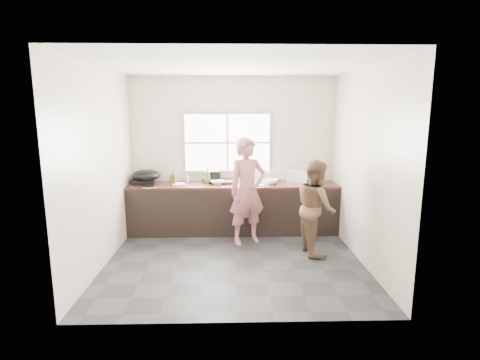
{
  "coord_description": "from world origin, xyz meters",
  "views": [
    {
      "loc": [
        -0.05,
        -5.07,
        2.13
      ],
      "look_at": [
        0.1,
        0.65,
        1.05
      ],
      "focal_mm": 28.0,
      "sensor_mm": 36.0,
      "label": 1
    }
  ],
  "objects_px": {
    "plate_food": "(179,184)",
    "pot_lid_right": "(177,184)",
    "bottle_brown_tall": "(173,178)",
    "wok": "(146,175)",
    "bottle_green": "(207,175)",
    "bottle_brown_short": "(206,178)",
    "cutting_board": "(227,181)",
    "glass_jar": "(187,179)",
    "dish_rack": "(298,176)",
    "burner": "(143,181)",
    "bowl_crabs": "(270,182)",
    "pot_lid_left": "(149,186)",
    "bowl_mince": "(217,182)",
    "black_pot": "(213,176)",
    "woman": "(247,195)",
    "bowl_held": "(256,182)",
    "person_side": "(316,207)"
  },
  "relations": [
    {
      "from": "woman",
      "to": "burner",
      "type": "relative_size",
      "value": 4.18
    },
    {
      "from": "woman",
      "to": "bottle_brown_short",
      "type": "distance_m",
      "value": 1.0
    },
    {
      "from": "cutting_board",
      "to": "wok",
      "type": "xyz_separation_m",
      "value": [
        -1.4,
        -0.11,
        0.13
      ]
    },
    {
      "from": "person_side",
      "to": "plate_food",
      "type": "bearing_deg",
      "value": 58.48
    },
    {
      "from": "bottle_green",
      "to": "wok",
      "type": "relative_size",
      "value": 0.6
    },
    {
      "from": "black_pot",
      "to": "glass_jar",
      "type": "relative_size",
      "value": 2.81
    },
    {
      "from": "glass_jar",
      "to": "dish_rack",
      "type": "height_order",
      "value": "dish_rack"
    },
    {
      "from": "woman",
      "to": "wok",
      "type": "height_order",
      "value": "woman"
    },
    {
      "from": "cutting_board",
      "to": "bottle_brown_short",
      "type": "bearing_deg",
      "value": -179.45
    },
    {
      "from": "plate_food",
      "to": "pot_lid_right",
      "type": "bearing_deg",
      "value": -173.09
    },
    {
      "from": "cutting_board",
      "to": "bowl_crabs",
      "type": "height_order",
      "value": "bowl_crabs"
    },
    {
      "from": "pot_lid_left",
      "to": "bowl_held",
      "type": "bearing_deg",
      "value": 5.33
    },
    {
      "from": "black_pot",
      "to": "wok",
      "type": "xyz_separation_m",
      "value": [
        -1.14,
        -0.19,
        0.05
      ]
    },
    {
      "from": "wok",
      "to": "pot_lid_left",
      "type": "xyz_separation_m",
      "value": [
        0.1,
        -0.25,
        -0.15
      ]
    },
    {
      "from": "cutting_board",
      "to": "plate_food",
      "type": "relative_size",
      "value": 1.92
    },
    {
      "from": "plate_food",
      "to": "bottle_brown_short",
      "type": "relative_size",
      "value": 1.52
    },
    {
      "from": "cutting_board",
      "to": "pot_lid_right",
      "type": "bearing_deg",
      "value": -168.29
    },
    {
      "from": "plate_food",
      "to": "dish_rack",
      "type": "bearing_deg",
      "value": 1.05
    },
    {
      "from": "dish_rack",
      "to": "wok",
      "type": "bearing_deg",
      "value": -157.46
    },
    {
      "from": "bowl_held",
      "to": "wok",
      "type": "distance_m",
      "value": 1.9
    },
    {
      "from": "cutting_board",
      "to": "bowl_mince",
      "type": "height_order",
      "value": "bowl_mince"
    },
    {
      "from": "bottle_brown_tall",
      "to": "wok",
      "type": "distance_m",
      "value": 0.47
    },
    {
      "from": "black_pot",
      "to": "bottle_green",
      "type": "relative_size",
      "value": 0.95
    },
    {
      "from": "bowl_crabs",
      "to": "person_side",
      "type": "bearing_deg",
      "value": -59.85
    },
    {
      "from": "woman",
      "to": "bottle_brown_tall",
      "type": "height_order",
      "value": "woman"
    },
    {
      "from": "glass_jar",
      "to": "dish_rack",
      "type": "distance_m",
      "value": 1.96
    },
    {
      "from": "pot_lid_right",
      "to": "pot_lid_left",
      "type": "bearing_deg",
      "value": -157.65
    },
    {
      "from": "bottle_brown_short",
      "to": "pot_lid_left",
      "type": "height_order",
      "value": "bottle_brown_short"
    },
    {
      "from": "bottle_green",
      "to": "bottle_brown_short",
      "type": "height_order",
      "value": "bottle_green"
    },
    {
      "from": "black_pot",
      "to": "bowl_mince",
      "type": "bearing_deg",
      "value": -70.28
    },
    {
      "from": "bottle_brown_short",
      "to": "black_pot",
      "type": "bearing_deg",
      "value": 36.12
    },
    {
      "from": "black_pot",
      "to": "bottle_brown_tall",
      "type": "bearing_deg",
      "value": -160.65
    },
    {
      "from": "glass_jar",
      "to": "burner",
      "type": "height_order",
      "value": "glass_jar"
    },
    {
      "from": "bowl_held",
      "to": "black_pot",
      "type": "distance_m",
      "value": 0.8
    },
    {
      "from": "bottle_brown_tall",
      "to": "bottle_green",
      "type": "bearing_deg",
      "value": 8.68
    },
    {
      "from": "bottle_green",
      "to": "wok",
      "type": "xyz_separation_m",
      "value": [
        -1.05,
        -0.05,
        0.01
      ]
    },
    {
      "from": "black_pot",
      "to": "bottle_green",
      "type": "height_order",
      "value": "bottle_green"
    },
    {
      "from": "plate_food",
      "to": "wok",
      "type": "relative_size",
      "value": 0.48
    },
    {
      "from": "person_side",
      "to": "glass_jar",
      "type": "distance_m",
      "value": 2.39
    },
    {
      "from": "bottle_brown_short",
      "to": "pot_lid_left",
      "type": "bearing_deg",
      "value": -159.06
    },
    {
      "from": "black_pot",
      "to": "glass_jar",
      "type": "xyz_separation_m",
      "value": [
        -0.45,
        0.0,
        -0.05
      ]
    },
    {
      "from": "cutting_board",
      "to": "burner",
      "type": "height_order",
      "value": "burner"
    },
    {
      "from": "bottle_brown_short",
      "to": "burner",
      "type": "bearing_deg",
      "value": 176.78
    },
    {
      "from": "woman",
      "to": "black_pot",
      "type": "bearing_deg",
      "value": 102.86
    },
    {
      "from": "bottle_brown_tall",
      "to": "pot_lid_left",
      "type": "xyz_separation_m",
      "value": [
        -0.37,
        -0.2,
        -0.1
      ]
    },
    {
      "from": "wok",
      "to": "pot_lid_right",
      "type": "height_order",
      "value": "wok"
    },
    {
      "from": "bottle_green",
      "to": "glass_jar",
      "type": "distance_m",
      "value": 0.4
    },
    {
      "from": "black_pot",
      "to": "bottle_brown_tall",
      "type": "xyz_separation_m",
      "value": [
        -0.68,
        -0.24,
        0.0
      ]
    },
    {
      "from": "bowl_crabs",
      "to": "burner",
      "type": "relative_size",
      "value": 0.57
    },
    {
      "from": "bowl_crabs",
      "to": "pot_lid_right",
      "type": "relative_size",
      "value": 0.97
    }
  ]
}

